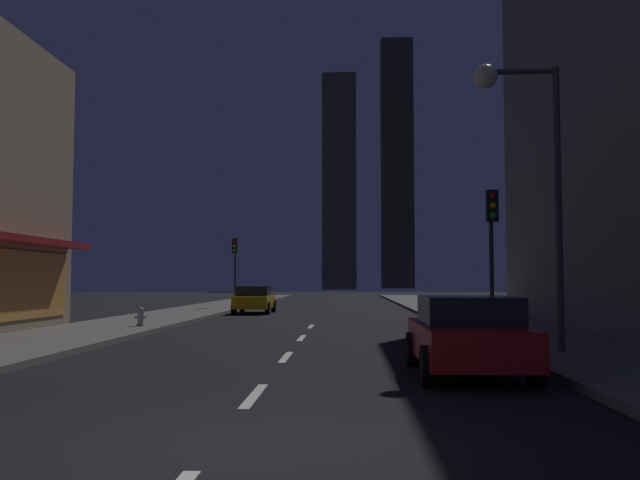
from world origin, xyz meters
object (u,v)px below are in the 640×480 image
at_px(car_parked_near, 467,335).
at_px(traffic_light_far_left, 235,257).
at_px(car_parked_far, 254,299).
at_px(fire_hydrant_far_left, 141,317).
at_px(traffic_light_near_right, 492,229).
at_px(street_lamp_right, 521,135).

relative_size(car_parked_near, traffic_light_far_left, 1.01).
relative_size(car_parked_far, traffic_light_far_left, 1.01).
bearing_deg(traffic_light_far_left, fire_hydrant_far_left, -91.31).
relative_size(fire_hydrant_far_left, traffic_light_far_left, 0.16).
distance_m(fire_hydrant_far_left, traffic_light_near_right, 12.52).
bearing_deg(fire_hydrant_far_left, car_parked_near, -49.70).
height_order(car_parked_near, traffic_light_far_left, traffic_light_far_left).
xyz_separation_m(fire_hydrant_far_left, street_lamp_right, (11.28, -8.25, 4.61)).
bearing_deg(car_parked_far, traffic_light_near_right, -61.78).
bearing_deg(traffic_light_near_right, traffic_light_far_left, 116.65).
bearing_deg(street_lamp_right, car_parked_far, 113.34).
xyz_separation_m(car_parked_near, street_lamp_right, (1.78, 2.95, 4.33)).
bearing_deg(car_parked_near, street_lamp_right, 58.92).
bearing_deg(fire_hydrant_far_left, car_parked_far, 79.63).
height_order(fire_hydrant_far_left, street_lamp_right, street_lamp_right).
bearing_deg(street_lamp_right, fire_hydrant_far_left, 143.83).
bearing_deg(traffic_light_far_left, car_parked_near, -72.42).
distance_m(car_parked_far, fire_hydrant_far_left, 12.78).
relative_size(car_parked_far, traffic_light_near_right, 1.01).
distance_m(traffic_light_far_left, street_lamp_right, 28.04).
distance_m(car_parked_far, traffic_light_near_right, 19.40).
relative_size(fire_hydrant_far_left, traffic_light_near_right, 0.16).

